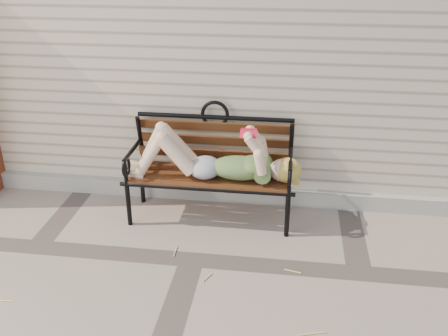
# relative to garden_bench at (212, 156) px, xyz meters

# --- Properties ---
(ground) EXTENTS (80.00, 80.00, 0.00)m
(ground) POSITION_rel_garden_bench_xyz_m (-0.04, -0.73, -0.55)
(ground) COLOR gray
(ground) RESTS_ON ground
(house_wall) EXTENTS (8.00, 4.00, 3.00)m
(house_wall) POSITION_rel_garden_bench_xyz_m (-0.04, 2.27, 0.95)
(house_wall) COLOR #C4B199
(house_wall) RESTS_ON ground
(foundation_strip) EXTENTS (8.00, 0.10, 0.15)m
(foundation_strip) POSITION_rel_garden_bench_xyz_m (-0.04, 0.24, -0.47)
(foundation_strip) COLOR gray
(foundation_strip) RESTS_ON ground
(garden_bench) EXTENTS (1.50, 0.60, 0.97)m
(garden_bench) POSITION_rel_garden_bench_xyz_m (0.00, 0.00, 0.00)
(garden_bench) COLOR black
(garden_bench) RESTS_ON ground
(reading_woman) EXTENTS (1.42, 0.32, 0.45)m
(reading_woman) POSITION_rel_garden_bench_xyz_m (0.01, -0.12, 0.03)
(reading_woman) COLOR #0A3D4A
(reading_woman) RESTS_ON ground
(straw_scatter) EXTENTS (2.69, 1.66, 0.01)m
(straw_scatter) POSITION_rel_garden_bench_xyz_m (-0.58, -1.39, -0.54)
(straw_scatter) COLOR #E5DD6F
(straw_scatter) RESTS_ON ground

